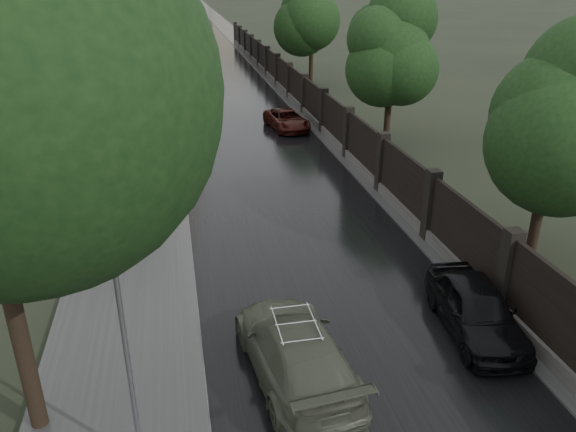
{
  "coord_description": "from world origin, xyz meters",
  "views": [
    {
      "loc": [
        -4.2,
        -7.2,
        9.2
      ],
      "look_at": [
        -0.7,
        9.81,
        1.5
      ],
      "focal_mm": 35.0,
      "sensor_mm": 36.0,
      "label": 1
    }
  ],
  "objects_px": {
    "tree_right_b": "(392,54)",
    "volga_sedan": "(296,351)",
    "tree_right_c": "(312,24)",
    "traffic_light": "(171,100)",
    "lamp_post": "(128,359)",
    "car_right_far": "(287,120)",
    "tree_right_a": "(557,117)",
    "tree_left_far": "(104,39)",
    "car_right_near": "(476,309)"
  },
  "relations": [
    {
      "from": "tree_right_c",
      "to": "car_right_near",
      "type": "height_order",
      "value": "tree_right_c"
    },
    {
      "from": "tree_right_c",
      "to": "traffic_light",
      "type": "relative_size",
      "value": 1.75
    },
    {
      "from": "tree_left_far",
      "to": "traffic_light",
      "type": "bearing_deg",
      "value": -53.53
    },
    {
      "from": "lamp_post",
      "to": "tree_left_far",
      "type": "bearing_deg",
      "value": 95.21
    },
    {
      "from": "tree_right_b",
      "to": "car_right_far",
      "type": "xyz_separation_m",
      "value": [
        -4.91,
        4.24,
        -4.35
      ]
    },
    {
      "from": "car_right_near",
      "to": "volga_sedan",
      "type": "bearing_deg",
      "value": -165.03
    },
    {
      "from": "car_right_near",
      "to": "tree_right_b",
      "type": "bearing_deg",
      "value": 82.68
    },
    {
      "from": "tree_right_c",
      "to": "car_right_far",
      "type": "relative_size",
      "value": 1.62
    },
    {
      "from": "traffic_light",
      "to": "car_right_near",
      "type": "bearing_deg",
      "value": -69.51
    },
    {
      "from": "tree_left_far",
      "to": "car_right_far",
      "type": "height_order",
      "value": "tree_left_far"
    },
    {
      "from": "tree_right_a",
      "to": "lamp_post",
      "type": "xyz_separation_m",
      "value": [
        -12.9,
        -6.5,
        -2.28
      ]
    },
    {
      "from": "traffic_light",
      "to": "car_right_far",
      "type": "height_order",
      "value": "traffic_light"
    },
    {
      "from": "tree_right_b",
      "to": "volga_sedan",
      "type": "distance_m",
      "value": 21.08
    },
    {
      "from": "tree_right_a",
      "to": "tree_right_c",
      "type": "distance_m",
      "value": 32.0
    },
    {
      "from": "tree_right_a",
      "to": "volga_sedan",
      "type": "relative_size",
      "value": 1.34
    },
    {
      "from": "volga_sedan",
      "to": "car_right_near",
      "type": "bearing_deg",
      "value": -176.87
    },
    {
      "from": "car_right_far",
      "to": "volga_sedan",
      "type": "bearing_deg",
      "value": -108.1
    },
    {
      "from": "tree_left_far",
      "to": "traffic_light",
      "type": "height_order",
      "value": "tree_left_far"
    },
    {
      "from": "tree_left_far",
      "to": "lamp_post",
      "type": "height_order",
      "value": "tree_left_far"
    },
    {
      "from": "tree_right_b",
      "to": "volga_sedan",
      "type": "height_order",
      "value": "tree_right_b"
    },
    {
      "from": "tree_right_c",
      "to": "car_right_far",
      "type": "xyz_separation_m",
      "value": [
        -4.91,
        -13.76,
        -4.35
      ]
    },
    {
      "from": "traffic_light",
      "to": "car_right_far",
      "type": "relative_size",
      "value": 0.92
    },
    {
      "from": "tree_left_far",
      "to": "volga_sedan",
      "type": "relative_size",
      "value": 1.41
    },
    {
      "from": "traffic_light",
      "to": "tree_right_b",
      "type": "bearing_deg",
      "value": -14.24
    },
    {
      "from": "tree_right_b",
      "to": "lamp_post",
      "type": "height_order",
      "value": "tree_right_b"
    },
    {
      "from": "volga_sedan",
      "to": "tree_left_far",
      "type": "bearing_deg",
      "value": -82.85
    },
    {
      "from": "lamp_post",
      "to": "volga_sedan",
      "type": "relative_size",
      "value": 0.97
    },
    {
      "from": "tree_right_a",
      "to": "tree_right_b",
      "type": "height_order",
      "value": "same"
    },
    {
      "from": "traffic_light",
      "to": "lamp_post",
      "type": "bearing_deg",
      "value": -92.68
    },
    {
      "from": "traffic_light",
      "to": "volga_sedan",
      "type": "relative_size",
      "value": 0.76
    },
    {
      "from": "volga_sedan",
      "to": "traffic_light",
      "type": "bearing_deg",
      "value": -89.39
    },
    {
      "from": "lamp_post",
      "to": "car_right_near",
      "type": "bearing_deg",
      "value": 18.2
    },
    {
      "from": "tree_right_a",
      "to": "tree_right_c",
      "type": "relative_size",
      "value": 1.0
    },
    {
      "from": "tree_right_b",
      "to": "tree_right_a",
      "type": "bearing_deg",
      "value": -90.0
    },
    {
      "from": "tree_left_far",
      "to": "car_right_far",
      "type": "bearing_deg",
      "value": -19.54
    },
    {
      "from": "volga_sedan",
      "to": "car_right_near",
      "type": "distance_m",
      "value": 5.27
    },
    {
      "from": "tree_right_a",
      "to": "car_right_near",
      "type": "relative_size",
      "value": 1.64
    },
    {
      "from": "tree_right_a",
      "to": "tree_right_b",
      "type": "bearing_deg",
      "value": 90.0
    },
    {
      "from": "lamp_post",
      "to": "car_right_near",
      "type": "distance_m",
      "value": 9.46
    },
    {
      "from": "lamp_post",
      "to": "volga_sedan",
      "type": "height_order",
      "value": "lamp_post"
    },
    {
      "from": "traffic_light",
      "to": "tree_left_far",
      "type": "bearing_deg",
      "value": 126.47
    },
    {
      "from": "tree_right_a",
      "to": "car_right_far",
      "type": "relative_size",
      "value": 1.62
    },
    {
      "from": "tree_right_c",
      "to": "car_right_near",
      "type": "relative_size",
      "value": 1.64
    },
    {
      "from": "car_right_near",
      "to": "tree_left_far",
      "type": "bearing_deg",
      "value": 119.79
    },
    {
      "from": "tree_left_far",
      "to": "tree_right_c",
      "type": "xyz_separation_m",
      "value": [
        15.5,
        10.0,
        -0.29
      ]
    },
    {
      "from": "tree_right_b",
      "to": "volga_sedan",
      "type": "relative_size",
      "value": 1.34
    },
    {
      "from": "tree_right_a",
      "to": "volga_sedan",
      "type": "xyz_separation_m",
      "value": [
        -9.3,
        -4.45,
        -4.19
      ]
    },
    {
      "from": "tree_right_b",
      "to": "traffic_light",
      "type": "relative_size",
      "value": 1.75
    },
    {
      "from": "tree_right_b",
      "to": "car_right_near",
      "type": "distance_m",
      "value": 18.56
    },
    {
      "from": "traffic_light",
      "to": "car_right_far",
      "type": "bearing_deg",
      "value": 10.25
    }
  ]
}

